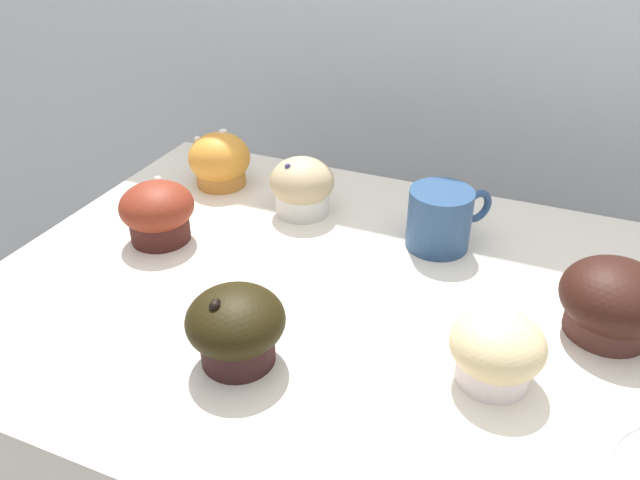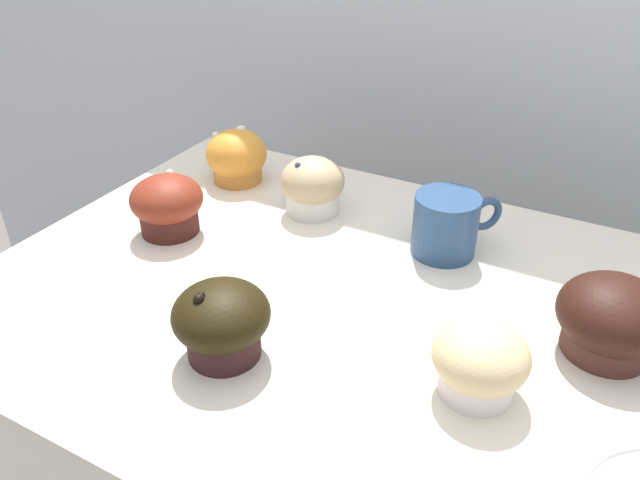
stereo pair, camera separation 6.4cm
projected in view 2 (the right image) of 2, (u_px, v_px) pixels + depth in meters
The scene contains 8 objects.
wall_back at pixel (512, 160), 1.19m from camera, with size 3.20×0.10×1.80m, color silver.
muffin_front_center at pixel (313, 186), 0.90m from camera, with size 0.09×0.09×0.08m.
muffin_back_left at pixel (480, 361), 0.59m from camera, with size 0.09×0.09×0.08m.
muffin_back_right at pixel (237, 158), 0.99m from camera, with size 0.10×0.10×0.09m.
muffin_front_left at pixel (612, 319), 0.64m from camera, with size 0.11×0.11×0.09m.
muffin_front_right at pixel (222, 321), 0.63m from camera, with size 0.10×0.10×0.09m.
muffin_back_center at pixel (167, 204), 0.85m from camera, with size 0.10×0.10×0.08m.
coffee_cup at pixel (447, 223), 0.80m from camera, with size 0.10×0.11×0.08m.
Camera 2 is at (0.20, -0.54, 1.39)m, focal length 35.00 mm.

